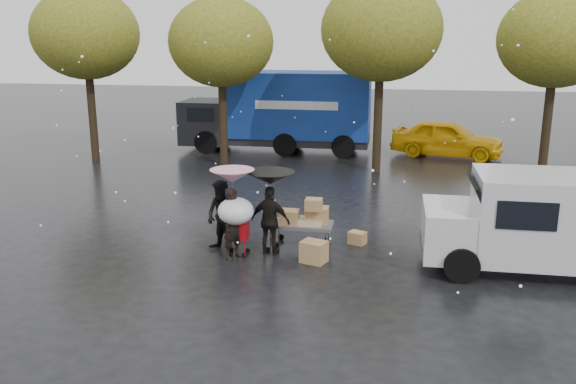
% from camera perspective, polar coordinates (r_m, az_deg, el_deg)
% --- Properties ---
extents(ground, '(90.00, 90.00, 0.00)m').
position_cam_1_polar(ground, '(14.31, -3.32, -6.46)').
color(ground, black).
rests_on(ground, ground).
extents(person_pink, '(0.66, 0.74, 1.71)m').
position_cam_1_polar(person_pink, '(14.24, -5.13, -2.95)').
color(person_pink, black).
rests_on(person_pink, ground).
extents(person_middle, '(1.07, 0.99, 1.76)m').
position_cam_1_polar(person_middle, '(14.70, -6.18, -2.31)').
color(person_middle, black).
rests_on(person_middle, ground).
extents(person_black, '(1.04, 0.59, 1.67)m').
position_cam_1_polar(person_black, '(14.45, -1.66, -2.71)').
color(person_black, black).
rests_on(person_black, ground).
extents(umbrella_pink, '(1.02, 1.02, 2.14)m').
position_cam_1_polar(umbrella_pink, '(13.94, -5.24, 1.50)').
color(umbrella_pink, '#4C4C4C').
rests_on(umbrella_pink, ground).
extents(umbrella_black, '(1.17, 1.17, 2.03)m').
position_cam_1_polar(umbrella_black, '(14.18, -1.69, 1.32)').
color(umbrella_black, '#4C4C4C').
rests_on(umbrella_black, ground).
extents(vendor_cart, '(1.52, 0.80, 1.27)m').
position_cam_1_polar(vendor_cart, '(15.02, 1.65, -2.46)').
color(vendor_cart, slate).
rests_on(vendor_cart, ground).
extents(shopping_cart, '(0.84, 0.84, 1.46)m').
position_cam_1_polar(shopping_cart, '(14.23, -4.87, -2.08)').
color(shopping_cart, '#AF0A11').
rests_on(shopping_cart, ground).
extents(white_van, '(4.91, 2.18, 2.20)m').
position_cam_1_polar(white_van, '(14.48, 22.95, -2.53)').
color(white_van, silver).
rests_on(white_van, ground).
extents(blue_truck, '(8.30, 2.60, 3.50)m').
position_cam_1_polar(blue_truck, '(27.07, -0.56, 7.52)').
color(blue_truck, navy).
rests_on(blue_truck, ground).
extents(box_ground_near, '(0.67, 0.61, 0.50)m').
position_cam_1_polar(box_ground_near, '(14.16, 2.43, -5.60)').
color(box_ground_near, olive).
rests_on(box_ground_near, ground).
extents(box_ground_far, '(0.50, 0.45, 0.31)m').
position_cam_1_polar(box_ground_far, '(15.45, 6.50, -4.28)').
color(box_ground_far, olive).
rests_on(box_ground_far, ground).
extents(yellow_taxi, '(4.96, 2.95, 1.58)m').
position_cam_1_polar(yellow_taxi, '(26.83, 14.68, 4.89)').
color(yellow_taxi, yellow).
rests_on(yellow_taxi, ground).
extents(tree_row, '(21.60, 4.40, 7.12)m').
position_cam_1_polar(tree_row, '(23.25, 1.14, 14.40)').
color(tree_row, black).
rests_on(tree_row, ground).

